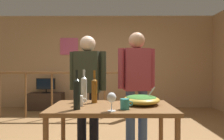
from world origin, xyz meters
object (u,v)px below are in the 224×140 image
at_px(wine_glass, 112,98).
at_px(wine_bottle_clear, 84,88).
at_px(salad_bowl, 141,99).
at_px(wine_bottle_dark, 77,93).
at_px(tv_console, 46,101).
at_px(person_standing_right, 137,81).
at_px(mug_teal, 125,104).
at_px(serving_table, 112,114).
at_px(person_standing_left, 88,83).
at_px(stair_railing, 75,87).
at_px(mug_white, 80,101).
at_px(wine_bottle_amber, 94,90).
at_px(framed_picture, 69,46).
at_px(flat_screen_tv, 46,84).

height_order(wine_glass, wine_bottle_clear, wine_bottle_clear).
distance_m(salad_bowl, wine_glass, 0.45).
bearing_deg(wine_bottle_dark, tv_console, 113.74).
bearing_deg(person_standing_right, mug_teal, 65.64).
xyz_separation_m(serving_table, wine_bottle_clear, (-0.32, 0.25, 0.24)).
height_order(tv_console, person_standing_left, person_standing_left).
relative_size(stair_railing, mug_white, 32.49).
distance_m(salad_bowl, wine_bottle_amber, 0.52).
relative_size(framed_picture, wine_bottle_clear, 1.39).
xyz_separation_m(framed_picture, flat_screen_tv, (-0.56, -0.32, -1.05)).
height_order(stair_railing, salad_bowl, stair_railing).
bearing_deg(framed_picture, mug_teal, -69.39).
relative_size(salad_bowl, mug_teal, 3.19).
bearing_deg(stair_railing, flat_screen_tv, 140.30).
height_order(mug_white, person_standing_left, person_standing_left).
height_order(stair_railing, mug_teal, stair_railing).
xyz_separation_m(tv_console, wine_bottle_dark, (1.47, -3.35, 0.68)).
relative_size(salad_bowl, wine_bottle_dark, 1.05).
bearing_deg(mug_teal, tv_console, 119.90).
bearing_deg(person_standing_right, serving_table, 54.15).
distance_m(tv_console, person_standing_left, 2.93).
relative_size(mug_teal, person_standing_left, 0.08).
bearing_deg(person_standing_right, stair_railing, -64.41).
xyz_separation_m(stair_railing, wine_bottle_dark, (0.53, -2.53, 0.22)).
xyz_separation_m(stair_railing, mug_teal, (0.98, -2.53, 0.11)).
distance_m(wine_glass, person_standing_left, 1.03).
xyz_separation_m(framed_picture, salad_bowl, (1.55, -3.39, -0.93)).
height_order(flat_screen_tv, wine_bottle_amber, wine_bottle_amber).
relative_size(serving_table, salad_bowl, 3.17).
bearing_deg(wine_glass, wine_bottle_amber, 115.46).
distance_m(stair_railing, wine_glass, 2.75).
bearing_deg(person_standing_right, framed_picture, -70.54).
bearing_deg(flat_screen_tv, mug_teal, -59.87).
relative_size(salad_bowl, person_standing_right, 0.24).
relative_size(mug_teal, person_standing_right, 0.07).
bearing_deg(wine_bottle_dark, person_standing_left, 91.21).
xyz_separation_m(wine_bottle_dark, mug_white, (-0.00, 0.15, -0.10)).
height_order(wine_glass, wine_bottle_dark, wine_bottle_dark).
height_order(flat_screen_tv, person_standing_right, person_standing_right).
bearing_deg(person_standing_left, person_standing_right, -169.43).
relative_size(framed_picture, mug_teal, 4.20).
relative_size(flat_screen_tv, wine_bottle_amber, 1.39).
bearing_deg(mug_teal, wine_bottle_dark, -179.11).
height_order(framed_picture, wine_glass, framed_picture).
bearing_deg(tv_console, wine_bottle_clear, -63.26).
bearing_deg(mug_teal, serving_table, 127.38).
relative_size(tv_console, wine_bottle_clear, 2.45).
bearing_deg(stair_railing, salad_bowl, -63.01).
bearing_deg(stair_railing, mug_white, -77.56).
bearing_deg(flat_screen_tv, tv_console, 90.00).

